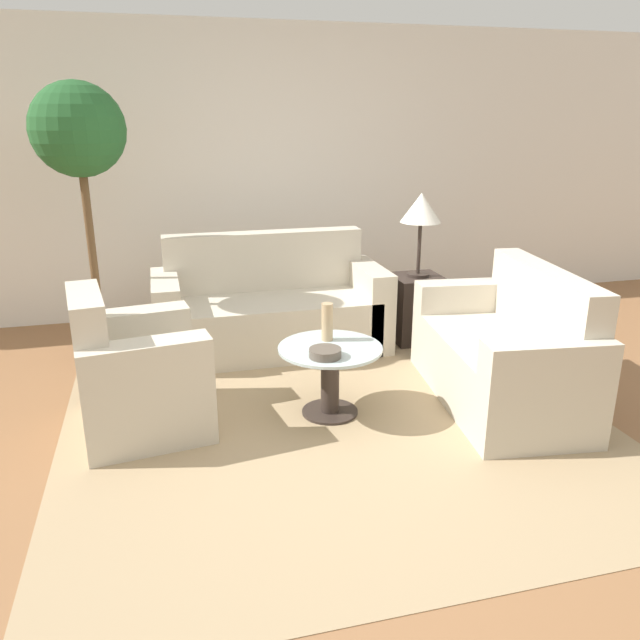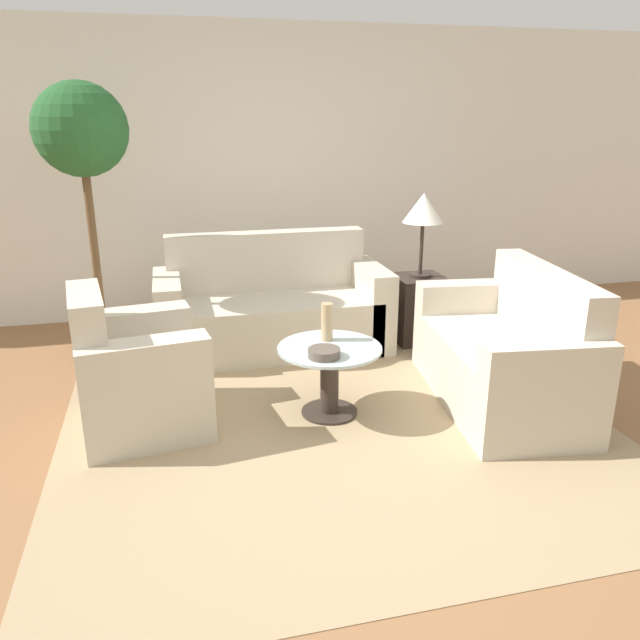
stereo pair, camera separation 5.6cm
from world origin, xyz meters
TOP-DOWN VIEW (x-y plane):
  - ground_plane at (0.00, 0.00)m, footprint 14.00×14.00m
  - wall_back at (0.00, 2.93)m, footprint 10.00×0.06m
  - rug at (-0.05, 0.55)m, footprint 3.28×3.42m
  - sofa_main at (-0.19, 1.84)m, footprint 1.82×0.78m
  - armchair at (-1.24, 0.68)m, footprint 0.82×0.91m
  - loveseat at (1.15, 0.46)m, footprint 0.91×1.55m
  - coffee_table at (-0.05, 0.55)m, footprint 0.65×0.65m
  - side_table at (1.02, 1.69)m, footprint 0.40×0.40m
  - table_lamp at (1.02, 1.69)m, footprint 0.33×0.33m
  - potted_plant at (-1.51, 1.90)m, footprint 0.66×0.66m
  - vase at (-0.03, 0.67)m, footprint 0.07×0.07m
  - bowl at (-0.12, 0.40)m, footprint 0.19×0.19m

SIDE VIEW (x-z plane):
  - ground_plane at x=0.00m, z-range 0.00..0.00m
  - rug at x=-0.05m, z-range 0.00..0.01m
  - side_table at x=1.02m, z-range 0.00..0.55m
  - coffee_table at x=-0.05m, z-range 0.07..0.52m
  - sofa_main at x=-0.19m, z-range -0.15..0.76m
  - loveseat at x=1.15m, z-range -0.14..0.75m
  - armchair at x=-1.24m, z-range -0.13..0.74m
  - bowl at x=-0.12m, z-range 0.46..0.51m
  - vase at x=-0.03m, z-range 0.46..0.70m
  - table_lamp at x=1.02m, z-range 0.76..1.43m
  - wall_back at x=0.00m, z-range 0.00..2.60m
  - potted_plant at x=-1.51m, z-range 0.54..2.59m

